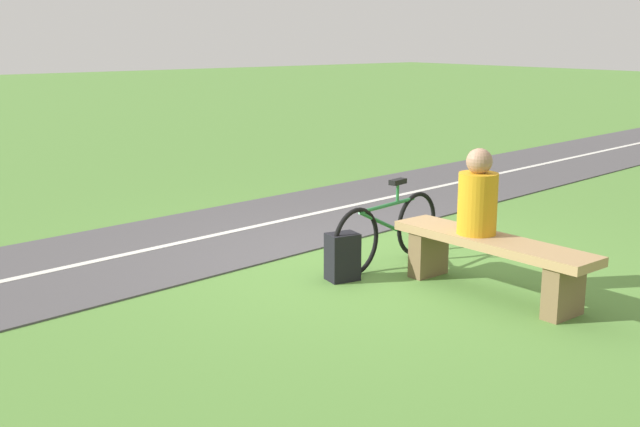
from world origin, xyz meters
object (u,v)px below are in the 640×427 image
at_px(backpack, 342,257).
at_px(bench, 491,255).
at_px(bicycle, 388,230).
at_px(person_seated, 478,197).

bearing_deg(backpack, bench, -146.39).
relative_size(bench, bicycle, 1.21).
bearing_deg(person_seated, bench, -180.00).
relative_size(bench, person_seated, 2.59).
distance_m(person_seated, bicycle, 1.16).
xyz_separation_m(bench, backpack, (1.13, 0.75, -0.14)).
height_order(bicycle, backpack, bicycle).
bearing_deg(bench, bicycle, 2.36).
height_order(bench, person_seated, person_seated).
height_order(bench, bicycle, bicycle).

